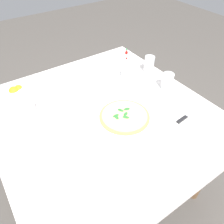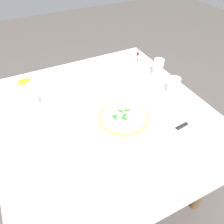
{
  "view_description": "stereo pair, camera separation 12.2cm",
  "coord_description": "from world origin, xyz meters",
  "px_view_note": "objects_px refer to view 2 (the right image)",
  "views": [
    {
      "loc": [
        -0.48,
        -0.82,
        1.57
      ],
      "look_at": [
        0.03,
        -0.07,
        0.75
      ],
      "focal_mm": 35.78,
      "sensor_mm": 36.0,
      "label": 1
    },
    {
      "loc": [
        -0.37,
        -0.88,
        1.57
      ],
      "look_at": [
        0.03,
        -0.07,
        0.75
      ],
      "focal_mm": 35.78,
      "sensor_mm": 36.0,
      "label": 2
    }
  ],
  "objects_px": {
    "pizza_plate": "(123,119)",
    "citrus_bowl": "(25,84)",
    "coffee_cup_back_corner": "(134,74)",
    "pepper_shaker": "(135,58)",
    "coffee_cup_near_right": "(89,84)",
    "salt_shaker": "(140,56)",
    "hot_sauce_bottle": "(138,56)",
    "water_glass_center_back": "(158,68)",
    "pizza": "(123,117)",
    "dinner_knife": "(189,122)",
    "water_glass_far_right": "(32,101)",
    "water_glass_right_edge": "(173,87)",
    "napkin_folded": "(188,125)"
  },
  "relations": [
    {
      "from": "pizza_plate",
      "to": "citrus_bowl",
      "type": "xyz_separation_m",
      "value": [
        -0.41,
        0.54,
        0.02
      ]
    },
    {
      "from": "coffee_cup_back_corner",
      "to": "pepper_shaker",
      "type": "height_order",
      "value": "coffee_cup_back_corner"
    },
    {
      "from": "coffee_cup_near_right",
      "to": "salt_shaker",
      "type": "distance_m",
      "value": 0.52
    },
    {
      "from": "hot_sauce_bottle",
      "to": "salt_shaker",
      "type": "distance_m",
      "value": 0.03
    },
    {
      "from": "water_glass_center_back",
      "to": "salt_shaker",
      "type": "bearing_deg",
      "value": 86.34
    },
    {
      "from": "pizza",
      "to": "pepper_shaker",
      "type": "distance_m",
      "value": 0.65
    },
    {
      "from": "water_glass_center_back",
      "to": "dinner_knife",
      "type": "bearing_deg",
      "value": -106.02
    },
    {
      "from": "water_glass_far_right",
      "to": "salt_shaker",
      "type": "distance_m",
      "value": 0.88
    },
    {
      "from": "dinner_knife",
      "to": "hot_sauce_bottle",
      "type": "relative_size",
      "value": 2.36
    },
    {
      "from": "pizza",
      "to": "water_glass_far_right",
      "type": "xyz_separation_m",
      "value": [
        -0.41,
        0.32,
        0.03
      ]
    },
    {
      "from": "coffee_cup_back_corner",
      "to": "salt_shaker",
      "type": "distance_m",
      "value": 0.27
    },
    {
      "from": "salt_shaker",
      "to": "pepper_shaker",
      "type": "distance_m",
      "value": 0.06
    },
    {
      "from": "water_glass_right_edge",
      "to": "hot_sauce_bottle",
      "type": "xyz_separation_m",
      "value": [
        0.02,
        0.45,
        -0.01
      ]
    },
    {
      "from": "dinner_knife",
      "to": "water_glass_far_right",
      "type": "bearing_deg",
      "value": 138.35
    },
    {
      "from": "coffee_cup_near_right",
      "to": "citrus_bowl",
      "type": "relative_size",
      "value": 0.87
    },
    {
      "from": "pizza_plate",
      "to": "napkin_folded",
      "type": "xyz_separation_m",
      "value": [
        0.28,
        -0.19,
        -0.0
      ]
    },
    {
      "from": "water_glass_center_back",
      "to": "hot_sauce_bottle",
      "type": "distance_m",
      "value": 0.24
    },
    {
      "from": "water_glass_right_edge",
      "to": "dinner_knife",
      "type": "distance_m",
      "value": 0.28
    },
    {
      "from": "water_glass_center_back",
      "to": "salt_shaker",
      "type": "height_order",
      "value": "water_glass_center_back"
    },
    {
      "from": "pizza_plate",
      "to": "pizza",
      "type": "xyz_separation_m",
      "value": [
        -0.0,
        0.0,
        0.01
      ]
    },
    {
      "from": "pizza_plate",
      "to": "coffee_cup_back_corner",
      "type": "relative_size",
      "value": 2.68
    },
    {
      "from": "coffee_cup_near_right",
      "to": "napkin_folded",
      "type": "xyz_separation_m",
      "value": [
        0.34,
        -0.55,
        -0.02
      ]
    },
    {
      "from": "coffee_cup_back_corner",
      "to": "pepper_shaker",
      "type": "relative_size",
      "value": 2.31
    },
    {
      "from": "pizza",
      "to": "salt_shaker",
      "type": "bearing_deg",
      "value": 50.99
    },
    {
      "from": "pizza_plate",
      "to": "water_glass_far_right",
      "type": "relative_size",
      "value": 3.11
    },
    {
      "from": "salt_shaker",
      "to": "pepper_shaker",
      "type": "xyz_separation_m",
      "value": [
        -0.06,
        -0.02,
        0.0
      ]
    },
    {
      "from": "hot_sauce_bottle",
      "to": "water_glass_right_edge",
      "type": "bearing_deg",
      "value": -92.99
    },
    {
      "from": "water_glass_right_edge",
      "to": "salt_shaker",
      "type": "xyz_separation_m",
      "value": [
        0.05,
        0.46,
        -0.02
      ]
    },
    {
      "from": "coffee_cup_back_corner",
      "to": "hot_sauce_bottle",
      "type": "height_order",
      "value": "hot_sauce_bottle"
    },
    {
      "from": "water_glass_right_edge",
      "to": "citrus_bowl",
      "type": "distance_m",
      "value": 0.92
    },
    {
      "from": "pizza",
      "to": "citrus_bowl",
      "type": "bearing_deg",
      "value": 127.25
    },
    {
      "from": "hot_sauce_bottle",
      "to": "pepper_shaker",
      "type": "relative_size",
      "value": 1.48
    },
    {
      "from": "water_glass_right_edge",
      "to": "hot_sauce_bottle",
      "type": "relative_size",
      "value": 1.32
    },
    {
      "from": "coffee_cup_back_corner",
      "to": "citrus_bowl",
      "type": "bearing_deg",
      "value": 162.69
    },
    {
      "from": "water_glass_right_edge",
      "to": "pepper_shaker",
      "type": "height_order",
      "value": "water_glass_right_edge"
    },
    {
      "from": "water_glass_right_edge",
      "to": "pepper_shaker",
      "type": "xyz_separation_m",
      "value": [
        -0.0,
        0.44,
        -0.02
      ]
    },
    {
      "from": "water_glass_center_back",
      "to": "salt_shaker",
      "type": "xyz_separation_m",
      "value": [
        0.02,
        0.25,
        -0.03
      ]
    },
    {
      "from": "water_glass_right_edge",
      "to": "salt_shaker",
      "type": "distance_m",
      "value": 0.47
    },
    {
      "from": "pizza",
      "to": "salt_shaker",
      "type": "distance_m",
      "value": 0.7
    },
    {
      "from": "water_glass_center_back",
      "to": "salt_shaker",
      "type": "relative_size",
      "value": 2.12
    },
    {
      "from": "coffee_cup_near_right",
      "to": "coffee_cup_back_corner",
      "type": "relative_size",
      "value": 1.0
    },
    {
      "from": "pepper_shaker",
      "to": "pizza_plate",
      "type": "bearing_deg",
      "value": -126.24
    },
    {
      "from": "pizza",
      "to": "water_glass_right_edge",
      "type": "height_order",
      "value": "water_glass_right_edge"
    },
    {
      "from": "citrus_bowl",
      "to": "pepper_shaker",
      "type": "relative_size",
      "value": 2.67
    },
    {
      "from": "water_glass_far_right",
      "to": "pizza",
      "type": "bearing_deg",
      "value": -37.91
    },
    {
      "from": "pizza_plate",
      "to": "citrus_bowl",
      "type": "bearing_deg",
      "value": 127.25
    },
    {
      "from": "coffee_cup_near_right",
      "to": "pepper_shaker",
      "type": "xyz_separation_m",
      "value": [
        0.44,
        0.16,
        -0.01
      ]
    },
    {
      "from": "hot_sauce_bottle",
      "to": "salt_shaker",
      "type": "relative_size",
      "value": 1.48
    },
    {
      "from": "pizza",
      "to": "coffee_cup_back_corner",
      "type": "distance_m",
      "value": 0.42
    },
    {
      "from": "napkin_folded",
      "to": "water_glass_center_back",
      "type": "bearing_deg",
      "value": 62.38
    }
  ]
}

